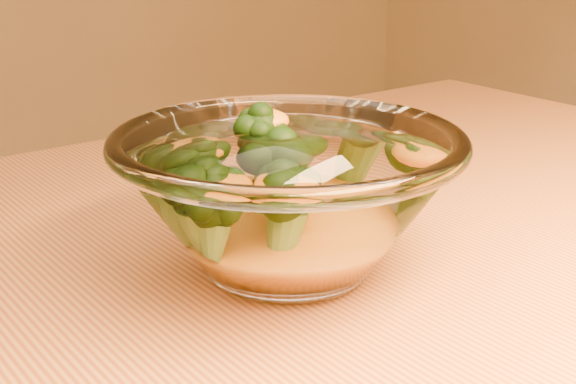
% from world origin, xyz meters
% --- Properties ---
extents(glass_bowl, '(0.23, 0.23, 0.10)m').
position_xyz_m(glass_bowl, '(0.02, 0.02, 0.80)').
color(glass_bowl, white).
rests_on(glass_bowl, table).
extents(cheese_sauce, '(0.11, 0.11, 0.03)m').
position_xyz_m(cheese_sauce, '(0.02, 0.02, 0.78)').
color(cheese_sauce, orange).
rests_on(cheese_sauce, glass_bowl).
extents(broccoli_heap, '(0.17, 0.14, 0.07)m').
position_xyz_m(broccoli_heap, '(0.02, 0.03, 0.82)').
color(broccoli_heap, black).
rests_on(broccoli_heap, cheese_sauce).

